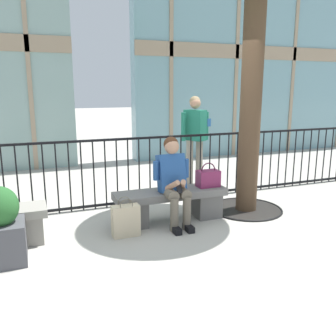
% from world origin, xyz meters
% --- Properties ---
extents(ground_plane, '(60.00, 60.00, 0.00)m').
position_xyz_m(ground_plane, '(0.00, 0.00, 0.00)').
color(ground_plane, '#B2ADA3').
extents(stone_bench, '(1.60, 0.44, 0.45)m').
position_xyz_m(stone_bench, '(0.00, 0.00, 0.27)').
color(stone_bench, slate).
rests_on(stone_bench, ground).
extents(seated_person_with_phone, '(0.52, 0.66, 1.21)m').
position_xyz_m(seated_person_with_phone, '(-0.01, -0.13, 0.65)').
color(seated_person_with_phone, '#6B6051').
rests_on(seated_person_with_phone, ground).
extents(handbag_on_bench, '(0.32, 0.20, 0.35)m').
position_xyz_m(handbag_on_bench, '(0.58, -0.01, 0.58)').
color(handbag_on_bench, '#7A234C').
rests_on(handbag_on_bench, stone_bench).
extents(shopping_bag, '(0.35, 0.16, 0.51)m').
position_xyz_m(shopping_bag, '(-0.73, -0.30, 0.21)').
color(shopping_bag, beige).
rests_on(shopping_bag, ground).
extents(bystander_at_railing, '(0.55, 0.44, 1.71)m').
position_xyz_m(bystander_at_railing, '(1.09, 1.53, 1.00)').
color(bystander_at_railing, gray).
rests_on(bystander_at_railing, ground).
extents(plaza_railing, '(9.47, 0.04, 1.10)m').
position_xyz_m(plaza_railing, '(0.00, 0.92, 0.56)').
color(plaza_railing, black).
rests_on(plaza_railing, ground).
extents(planter, '(0.47, 0.47, 0.85)m').
position_xyz_m(planter, '(-2.15, -0.52, 0.39)').
color(planter, '#4C4C51').
rests_on(planter, ground).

